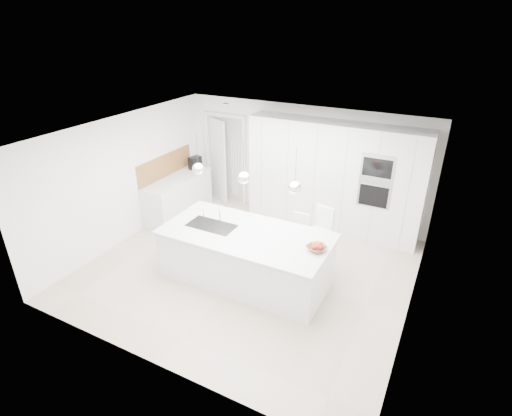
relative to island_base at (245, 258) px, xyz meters
The scene contains 28 objects.
floor 0.53m from the island_base, 108.43° to the left, with size 5.50×5.50×0.00m, color beige.
wall_back 2.92m from the island_base, 92.05° to the left, with size 5.50×5.50×0.00m, color white.
wall_left 2.98m from the island_base, behind, with size 5.00×5.00×0.00m, color white.
ceiling 2.09m from the island_base, 108.43° to the left, with size 5.50×5.50×0.00m, color white.
tall_cabinets 2.69m from the island_base, 74.36° to the left, with size 3.60×0.60×2.30m, color white.
oven_stack 2.86m from the island_base, 53.85° to the left, with size 0.62×0.04×1.05m, color #A5A5A8, non-canonical shape.
doorway_frame 3.50m from the island_base, 126.50° to the left, with size 1.11×0.08×2.13m, color white, non-canonical shape.
hallway_door 3.61m from the island_base, 130.22° to the left, with size 0.82×0.04×2.00m, color white.
radiator 3.28m from the island_base, 122.08° to the left, with size 0.32×0.04×1.40m, color white, non-canonical shape.
left_base_cabinets 2.96m from the island_base, 149.53° to the left, with size 0.60×1.80×0.86m, color white.
left_worktop 2.99m from the island_base, 149.53° to the left, with size 0.62×1.82×0.04m, color white.
oak_backsplash 3.29m from the island_base, 152.14° to the left, with size 0.02×1.80×0.50m, color #A06F3F.
island_base is the anchor object (origin of this frame).
island_worktop 0.45m from the island_base, 90.00° to the left, with size 2.84×1.40×0.04m, color white.
island_sink 0.76m from the island_base, behind, with size 0.84×0.44×0.18m, color #3F3F42, non-canonical shape.
island_tap 0.89m from the island_base, 161.57° to the left, with size 0.02×0.02×0.30m, color white.
pendant_left 1.70m from the island_base, behind, with size 0.20×0.20×0.20m, color white.
pendant_mid 1.47m from the island_base, 146.31° to the right, with size 0.20×0.20×0.20m, color white.
pendant_right 1.70m from the island_base, ahead, with size 0.20×0.20×0.20m, color white.
fruit_bowl 1.32m from the island_base, ahead, with size 0.30×0.30×0.07m, color #A06F3F.
espresso_machine 3.40m from the island_base, 139.19° to the left, with size 0.18×0.28×0.30m, color black.
bar_stool_left 1.07m from the island_base, 55.64° to the left, with size 0.32×0.45×0.97m, color white, non-canonical shape.
bar_stool_right 1.38m from the island_base, 42.65° to the left, with size 0.38×0.53×1.17m, color white, non-canonical shape.
apple_a 1.31m from the island_base, ahead, with size 0.08×0.08×0.08m, color #AD1924.
apple_b 1.34m from the island_base, ahead, with size 0.08×0.08×0.08m, color #AD1924.
apple_c 1.39m from the island_base, ahead, with size 0.08×0.08×0.08m, color #AD1924.
apple_extra_3 1.39m from the island_base, ahead, with size 0.08×0.08×0.08m, color #AD1924.
banana_bunch 1.37m from the island_base, ahead, with size 0.19×0.19×0.03m, color yellow.
Camera 1 is at (2.91, -5.30, 4.16)m, focal length 28.00 mm.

